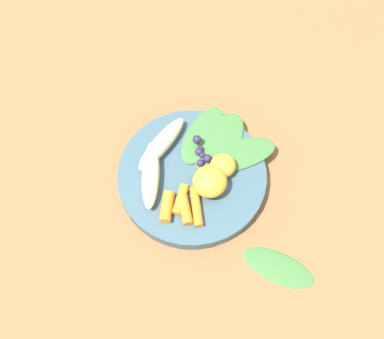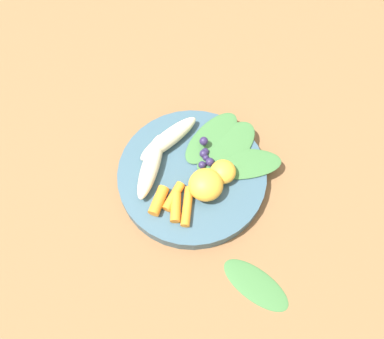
{
  "view_description": "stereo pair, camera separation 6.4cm",
  "coord_description": "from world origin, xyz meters",
  "views": [
    {
      "loc": [
        0.1,
        -0.27,
        0.61
      ],
      "look_at": [
        0.0,
        0.0,
        0.04
      ],
      "focal_mm": 37.63,
      "sensor_mm": 36.0,
      "label": 1
    },
    {
      "loc": [
        0.15,
        -0.24,
        0.61
      ],
      "look_at": [
        0.0,
        0.0,
        0.04
      ],
      "focal_mm": 37.63,
      "sensor_mm": 36.0,
      "label": 2
    }
  ],
  "objects": [
    {
      "name": "banana_peeled_left",
      "position": [
        -0.06,
        -0.03,
        0.04
      ],
      "size": [
        0.07,
        0.12,
        0.03
      ],
      "primitive_type": "ellipsoid",
      "rotation": [
        0.0,
        0.0,
        5.05
      ],
      "color": "beige",
      "rests_on": "bowl"
    },
    {
      "name": "kale_leaf_right",
      "position": [
        0.03,
        0.07,
        0.03
      ],
      "size": [
        0.08,
        0.14,
        0.0
      ],
      "primitive_type": "ellipsoid",
      "rotation": [
        0.0,
        0.0,
        7.71
      ],
      "color": "#3D7038",
      "rests_on": "bowl"
    },
    {
      "name": "kale_leaf_left",
      "position": [
        0.06,
        0.05,
        0.03
      ],
      "size": [
        0.15,
        0.13,
        0.0
      ],
      "primitive_type": "ellipsoid",
      "rotation": [
        0.0,
        0.0,
        6.93
      ],
      "color": "#3D7038",
      "rests_on": "bowl"
    },
    {
      "name": "blueberry_pile",
      "position": [
        0.0,
        0.04,
        0.03
      ],
      "size": [
        0.04,
        0.05,
        0.03
      ],
      "color": "#2D234C",
      "rests_on": "bowl"
    },
    {
      "name": "bowl",
      "position": [
        0.0,
        0.0,
        0.01
      ],
      "size": [
        0.24,
        0.24,
        0.03
      ],
      "primitive_type": "cylinder",
      "color": "#385666",
      "rests_on": "ground_plane"
    },
    {
      "name": "carrot_rear",
      "position": [
        0.03,
        -0.06,
        0.03
      ],
      "size": [
        0.04,
        0.06,
        0.01
      ],
      "primitive_type": "cylinder",
      "rotation": [
        0.0,
        1.57,
        5.17
      ],
      "color": "orange",
      "rests_on": "bowl"
    },
    {
      "name": "carrot_front",
      "position": [
        -0.02,
        -0.07,
        0.03
      ],
      "size": [
        0.03,
        0.05,
        0.02
      ],
      "primitive_type": "cylinder",
      "rotation": [
        0.0,
        1.57,
        4.94
      ],
      "color": "orange",
      "rests_on": "bowl"
    },
    {
      "name": "orange_segment_near",
      "position": [
        0.05,
        0.02,
        0.04
      ],
      "size": [
        0.04,
        0.04,
        0.03
      ],
      "primitive_type": "ellipsoid",
      "color": "#F4A833",
      "rests_on": "bowl"
    },
    {
      "name": "ground_plane",
      "position": [
        0.0,
        0.0,
        0.0
      ],
      "size": [
        2.4,
        2.4,
        0.0
      ],
      "primitive_type": "plane",
      "color": "brown"
    },
    {
      "name": "carrot_mid_left",
      "position": [
        0.0,
        -0.05,
        0.03
      ],
      "size": [
        0.02,
        0.05,
        0.01
      ],
      "primitive_type": "cylinder",
      "rotation": [
        0.0,
        1.57,
        4.79
      ],
      "color": "orange",
      "rests_on": "bowl"
    },
    {
      "name": "kale_leaf_stray",
      "position": [
        0.17,
        -0.1,
        0.0
      ],
      "size": [
        0.11,
        0.06,
        0.01
      ],
      "primitive_type": "ellipsoid",
      "rotation": [
        0.0,
        0.0,
        6.19
      ],
      "color": "#3D7038",
      "rests_on": "ground_plane"
    },
    {
      "name": "banana_peeled_right",
      "position": [
        -0.06,
        0.03,
        0.04
      ],
      "size": [
        0.06,
        0.12,
        0.03
      ],
      "primitive_type": "ellipsoid",
      "rotation": [
        0.0,
        0.0,
        4.44
      ],
      "color": "beige",
      "rests_on": "bowl"
    },
    {
      "name": "carrot_mid_right",
      "position": [
        0.01,
        -0.07,
        0.03
      ],
      "size": [
        0.04,
        0.05,
        0.02
      ],
      "primitive_type": "cylinder",
      "rotation": [
        0.0,
        1.57,
        5.26
      ],
      "color": "orange",
      "rests_on": "bowl"
    },
    {
      "name": "orange_segment_far",
      "position": [
        0.03,
        -0.02,
        0.05
      ],
      "size": [
        0.05,
        0.05,
        0.04
      ],
      "primitive_type": "ellipsoid",
      "color": "#F4A833",
      "rests_on": "bowl"
    },
    {
      "name": "kale_leaf_rear",
      "position": [
        -0.01,
        0.07,
        0.03
      ],
      "size": [
        0.07,
        0.13,
        0.0
      ],
      "primitive_type": "ellipsoid",
      "rotation": [
        0.0,
        0.0,
        7.72
      ],
      "color": "#3D7038",
      "rests_on": "bowl"
    }
  ]
}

